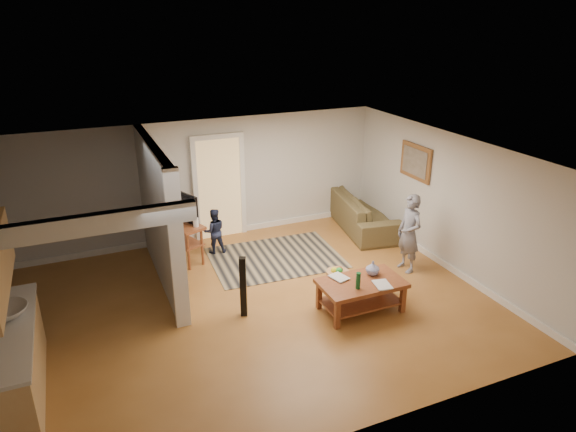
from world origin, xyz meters
The scene contains 11 objects.
ground centered at (0.00, 0.00, 0.00)m, with size 7.50×7.50×0.00m, color brown.
room_shell centered at (-1.07, 0.43, 1.46)m, with size 7.54×6.02×2.52m.
area_rug centered at (0.95, 1.47, 0.01)m, with size 2.46×1.80×0.01m, color black.
sofa centered at (3.30, 2.20, 0.00)m, with size 2.48×0.97×0.72m, color #484124.
coffee_table centered at (1.52, -0.79, 0.41)m, with size 1.33×0.79×0.78m.
tv_console centered at (-0.73, 2.20, 0.70)m, with size 0.88×1.31×1.06m.
speaker_left centered at (-0.26, -0.20, 0.50)m, with size 0.10×0.10×1.00m, color black.
speaker_right centered at (-1.00, 1.40, 0.56)m, with size 0.11×0.11×1.11m, color black.
toy_basket centered at (1.56, 0.07, 0.15)m, with size 0.40×0.40×0.36m.
child centered at (3.00, 0.07, 0.00)m, with size 0.53×0.35×1.47m, color slate.
toddler centered at (-0.06, 2.18, 0.00)m, with size 0.45×0.35×0.92m, color #1F2541.
Camera 1 is at (-2.37, -6.86, 4.46)m, focal length 32.00 mm.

